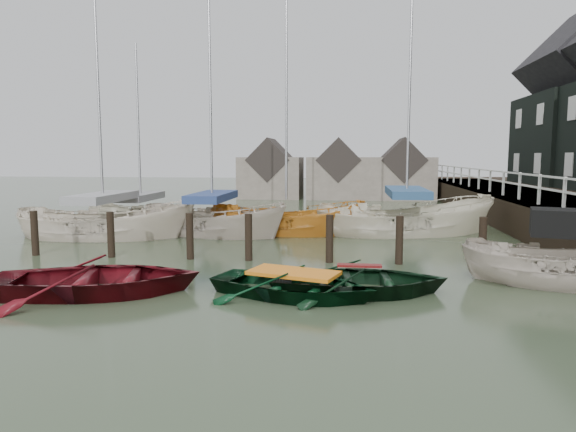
# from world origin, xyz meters

# --- Properties ---
(ground) EXTENTS (120.00, 120.00, 0.00)m
(ground) POSITION_xyz_m (0.00, 0.00, 0.00)
(ground) COLOR #2E3924
(ground) RESTS_ON ground
(pier) EXTENTS (3.04, 32.00, 2.70)m
(pier) POSITION_xyz_m (9.48, 10.00, 0.71)
(pier) COLOR black
(pier) RESTS_ON ground
(mooring_pilings) EXTENTS (13.72, 0.22, 1.80)m
(mooring_pilings) POSITION_xyz_m (-1.11, 3.00, 0.50)
(mooring_pilings) COLOR black
(mooring_pilings) RESTS_ON ground
(far_sheds) EXTENTS (14.00, 4.08, 4.39)m
(far_sheds) POSITION_xyz_m (0.83, 26.00, 1.86)
(far_sheds) COLOR #665B51
(far_sheds) RESTS_ON ground
(rowboat_red) EXTENTS (5.25, 4.29, 0.95)m
(rowboat_red) POSITION_xyz_m (-3.89, -1.05, 0.00)
(rowboat_red) COLOR #4F0B12
(rowboat_red) RESTS_ON ground
(rowboat_green) EXTENTS (4.41, 3.72, 0.78)m
(rowboat_green) POSITION_xyz_m (0.55, -0.75, 0.00)
(rowboat_green) COLOR black
(rowboat_green) RESTS_ON ground
(rowboat_dkgreen) EXTENTS (4.24, 3.19, 0.83)m
(rowboat_dkgreen) POSITION_xyz_m (2.00, -0.29, 0.00)
(rowboat_dkgreen) COLOR black
(rowboat_dkgreen) RESTS_ON ground
(motorboat) EXTENTS (4.84, 2.90, 2.71)m
(motorboat) POSITION_xyz_m (6.80, 0.91, 0.09)
(motorboat) COLOR #BEB1A3
(motorboat) RESTS_ON ground
(sailboat_a) EXTENTS (6.87, 3.10, 11.00)m
(sailboat_a) POSITION_xyz_m (-7.53, 6.62, 0.06)
(sailboat_a) COLOR beige
(sailboat_a) RESTS_ON ground
(sailboat_b) EXTENTS (6.95, 4.40, 10.93)m
(sailboat_b) POSITION_xyz_m (-3.62, 7.89, 0.06)
(sailboat_b) COLOR #C1B4A5
(sailboat_b) RESTS_ON ground
(sailboat_c) EXTENTS (6.63, 2.99, 10.48)m
(sailboat_c) POSITION_xyz_m (-0.75, 8.59, 0.01)
(sailboat_c) COLOR #C37824
(sailboat_c) RESTS_ON ground
(sailboat_d) EXTENTS (7.70, 4.29, 13.27)m
(sailboat_d) POSITION_xyz_m (4.03, 8.95, 0.06)
(sailboat_d) COLOR beige
(sailboat_d) RESTS_ON ground
(sailboat_e) EXTENTS (5.96, 3.60, 8.97)m
(sailboat_e) POSITION_xyz_m (-7.40, 9.86, 0.06)
(sailboat_e) COLOR beige
(sailboat_e) RESTS_ON ground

